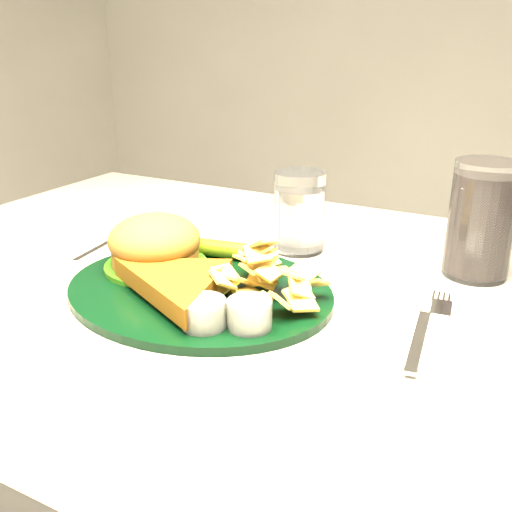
{
  "coord_description": "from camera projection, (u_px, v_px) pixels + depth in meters",
  "views": [
    {
      "loc": [
        0.31,
        -0.6,
        1.05
      ],
      "look_at": [
        0.01,
        -0.03,
        0.8
      ],
      "focal_mm": 40.0,
      "sensor_mm": 36.0,
      "label": 1
    }
  ],
  "objects": [
    {
      "name": "table",
      "position": [
        259.0,
        506.0,
        0.88
      ],
      "size": [
        1.2,
        0.8,
        0.75
      ],
      "primitive_type": null,
      "color": "#AEA79D",
      "rests_on": "ground"
    },
    {
      "name": "dinner_plate",
      "position": [
        198.0,
        266.0,
        0.69
      ],
      "size": [
        0.35,
        0.29,
        0.08
      ],
      "primitive_type": null,
      "rotation": [
        0.0,
        0.0,
        -0.02
      ],
      "color": "black",
      "rests_on": "table"
    },
    {
      "name": "water_glass",
      "position": [
        299.0,
        212.0,
        0.83
      ],
      "size": [
        0.08,
        0.08,
        0.12
      ],
      "primitive_type": "cylinder",
      "rotation": [
        0.0,
        0.0,
        0.1
      ],
      "color": "white",
      "rests_on": "table"
    },
    {
      "name": "cola_glass",
      "position": [
        482.0,
        220.0,
        0.74
      ],
      "size": [
        0.11,
        0.11,
        0.15
      ],
      "primitive_type": "cylinder",
      "rotation": [
        0.0,
        0.0,
        0.39
      ],
      "color": "black",
      "rests_on": "table"
    },
    {
      "name": "fork_napkin",
      "position": [
        420.0,
        336.0,
        0.6
      ],
      "size": [
        0.15,
        0.19,
        0.01
      ],
      "primitive_type": null,
      "rotation": [
        0.0,
        0.0,
        0.11
      ],
      "color": "white",
      "rests_on": "table"
    },
    {
      "name": "spoon",
      "position": [
        96.0,
        248.0,
        0.85
      ],
      "size": [
        0.05,
        0.15,
        0.01
      ],
      "primitive_type": null,
      "rotation": [
        0.0,
        0.0,
        0.12
      ],
      "color": "silver",
      "rests_on": "table"
    },
    {
      "name": "ramekin",
      "position": [
        143.0,
        216.0,
        0.97
      ],
      "size": [
        0.05,
        0.05,
        0.02
      ],
      "primitive_type": "cylinder",
      "rotation": [
        0.0,
        0.0,
        -0.34
      ],
      "color": "silver",
      "rests_on": "table"
    },
    {
      "name": "wrapped_straw",
      "position": [
        237.0,
        246.0,
        0.86
      ],
      "size": [
        0.19,
        0.08,
        0.01
      ],
      "primitive_type": null,
      "rotation": [
        0.0,
        0.0,
        0.11
      ],
      "color": "white",
      "rests_on": "table"
    }
  ]
}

